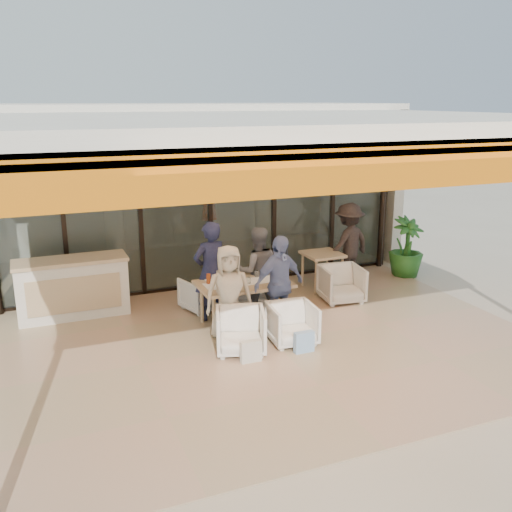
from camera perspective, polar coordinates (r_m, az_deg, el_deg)
The scene contains 21 objects.
ground at distance 8.84m, azimuth 1.64°, elevation -8.72°, with size 70.00×70.00×0.00m, color #C6B293.
terrace_floor at distance 8.83m, azimuth 1.64°, elevation -8.69°, with size 8.00×6.00×0.01m, color tan.
terrace_structure at distance 7.83m, azimuth 2.62°, elevation 12.75°, with size 8.00×6.00×3.40m.
glass_storefront at distance 11.06m, azimuth -4.63°, elevation 4.87°, with size 8.08×0.10×3.20m.
interior_block at distance 13.17m, azimuth -7.79°, elevation 9.25°, with size 9.05×3.62×3.52m.
host_counter at distance 10.15m, azimuth -17.87°, elevation -3.02°, with size 1.85×0.65×1.04m.
dining_table at distance 9.27m, azimuth -1.27°, elevation -2.99°, with size 1.50×0.90×0.93m.
chair_far_left at distance 10.10m, azimuth -5.39°, elevation -3.61°, with size 0.64×0.60×0.66m, color white.
chair_far_right at distance 10.36m, azimuth -0.94°, elevation -3.03°, with size 0.65×0.61×0.67m, color white.
chair_near_left at distance 8.41m, azimuth -1.55°, elevation -7.32°, with size 0.71×0.66×0.73m, color white.
chair_near_right at distance 8.72m, azimuth 3.65°, elevation -6.60°, with size 0.67×0.63×0.69m, color white.
diner_navy at distance 9.49m, azimuth -4.58°, elevation -1.56°, with size 0.62×0.41×1.70m, color #1A1C3B.
diner_grey at distance 9.79m, azimuth 0.11°, elevation -1.49°, with size 0.75×0.58×1.53m, color #5D5D62.
diner_cream at distance 8.71m, azimuth -2.74°, elevation -3.77°, with size 0.74×0.48×1.51m, color beige.
diner_periwinkle at distance 8.99m, azimuth 2.30°, elevation -2.87°, with size 0.93×0.39×1.59m, color #6E7BB8.
tote_bag_cream at distance 8.14m, azimuth -0.53°, elevation -9.59°, with size 0.30×0.10×0.34m, color silver.
tote_bag_blue at distance 8.46m, azimuth 4.82°, elevation -8.64°, with size 0.30×0.10×0.34m, color #99BFD8.
side_table at distance 11.11m, azimuth 6.65°, elevation -0.23°, with size 0.70×0.70×0.74m.
side_chair at distance 10.56m, azimuth 8.56°, elevation -2.62°, with size 0.72×0.68×0.75m, color white.
standing_woman at distance 11.57m, azimuth 9.22°, elevation 1.24°, with size 1.06×0.61×1.64m, color black.
potted_palm at distance 12.30m, azimuth 14.80°, elevation 0.87°, with size 0.71×0.71×1.26m, color #1E5919.
Camera 1 is at (-3.29, -7.36, 3.61)m, focal length 40.00 mm.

